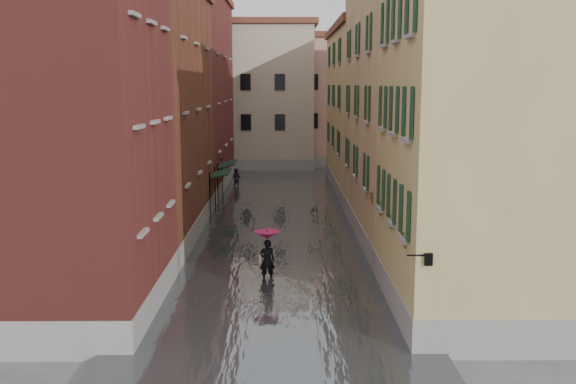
{
  "coord_description": "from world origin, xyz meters",
  "views": [
    {
      "loc": [
        0.31,
        -23.3,
        7.81
      ],
      "look_at": [
        0.51,
        5.26,
        3.0
      ],
      "focal_mm": 40.0,
      "sensor_mm": 36.0,
      "label": 1
    }
  ],
  "objects": [
    {
      "name": "pedestrian_far",
      "position": [
        -3.26,
        24.77,
        0.76
      ],
      "size": [
        0.88,
        0.78,
        1.52
      ],
      "primitive_type": "imported",
      "rotation": [
        0.0,
        0.0,
        -0.32
      ],
      "color": "black",
      "rests_on": "ground"
    },
    {
      "name": "building_left_mid",
      "position": [
        -7.0,
        9.0,
        6.25
      ],
      "size": [
        6.0,
        14.0,
        12.5
      ],
      "primitive_type": "cube",
      "color": "brown",
      "rests_on": "ground"
    },
    {
      "name": "ground",
      "position": [
        0.0,
        0.0,
        0.0
      ],
      "size": [
        120.0,
        120.0,
        0.0
      ],
      "primitive_type": "plane",
      "color": "#565658",
      "rests_on": "ground"
    },
    {
      "name": "building_right_near",
      "position": [
        7.0,
        -2.0,
        5.75
      ],
      "size": [
        6.0,
        8.0,
        11.5
      ],
      "primitive_type": "cube",
      "color": "tan",
      "rests_on": "ground"
    },
    {
      "name": "awning_near",
      "position": [
        -3.49,
        14.62,
        2.46
      ],
      "size": [
        1.09,
        2.9,
        2.8
      ],
      "color": "black",
      "rests_on": "ground"
    },
    {
      "name": "pedestrian_main",
      "position": [
        -0.35,
        1.45,
        1.3
      ],
      "size": [
        1.07,
        1.07,
        2.06
      ],
      "color": "black",
      "rests_on": "ground"
    },
    {
      "name": "floodwater",
      "position": [
        0.0,
        13.0,
        0.1
      ],
      "size": [
        10.0,
        60.0,
        0.2
      ],
      "primitive_type": "cube",
      "color": "#51565A",
      "rests_on": "ground"
    },
    {
      "name": "window_planters",
      "position": [
        4.12,
        -0.72,
        3.51
      ],
      "size": [
        0.59,
        8.07,
        0.84
      ],
      "color": "brown",
      "rests_on": "ground"
    },
    {
      "name": "building_end_pink",
      "position": [
        6.0,
        40.0,
        6.0
      ],
      "size": [
        10.0,
        9.0,
        12.0
      ],
      "primitive_type": "cube",
      "color": "tan",
      "rests_on": "ground"
    },
    {
      "name": "building_right_mid",
      "position": [
        7.0,
        9.0,
        6.5
      ],
      "size": [
        6.0,
        14.0,
        13.0
      ],
      "primitive_type": "cube",
      "color": "tan",
      "rests_on": "ground"
    },
    {
      "name": "building_right_far",
      "position": [
        7.0,
        24.0,
        5.75
      ],
      "size": [
        6.0,
        16.0,
        11.5
      ],
      "primitive_type": "cube",
      "color": "tan",
      "rests_on": "ground"
    },
    {
      "name": "wall_lantern",
      "position": [
        4.33,
        -6.0,
        3.01
      ],
      "size": [
        0.71,
        0.22,
        0.35
      ],
      "color": "black",
      "rests_on": "ground"
    },
    {
      "name": "building_left_near",
      "position": [
        -7.0,
        -2.0,
        6.5
      ],
      "size": [
        6.0,
        8.0,
        13.0
      ],
      "primitive_type": "cube",
      "color": "maroon",
      "rests_on": "ground"
    },
    {
      "name": "building_end_cream",
      "position": [
        -3.0,
        38.0,
        6.5
      ],
      "size": [
        12.0,
        9.0,
        13.0
      ],
      "primitive_type": "cube",
      "color": "#B6A791",
      "rests_on": "ground"
    },
    {
      "name": "awning_far",
      "position": [
        -3.48,
        19.28,
        2.47
      ],
      "size": [
        1.09,
        3.24,
        2.8
      ],
      "color": "black",
      "rests_on": "ground"
    },
    {
      "name": "building_left_far",
      "position": [
        -7.0,
        24.0,
        7.0
      ],
      "size": [
        6.0,
        16.0,
        14.0
      ],
      "primitive_type": "cube",
      "color": "maroon",
      "rests_on": "ground"
    }
  ]
}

